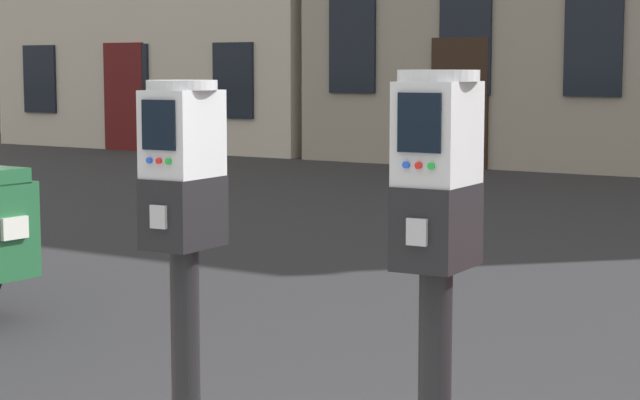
# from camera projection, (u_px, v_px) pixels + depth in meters

# --- Properties ---
(parking_meter_near_kerb) EXTENTS (0.23, 0.26, 1.45)m
(parking_meter_near_kerb) POSITION_uv_depth(u_px,v_px,m) (184.00, 227.00, 3.50)
(parking_meter_near_kerb) COLOR black
(parking_meter_near_kerb) RESTS_ON sidewalk_slab
(parking_meter_twin_adjacent) EXTENTS (0.23, 0.26, 1.48)m
(parking_meter_twin_adjacent) POSITION_uv_depth(u_px,v_px,m) (436.00, 244.00, 3.03)
(parking_meter_twin_adjacent) COLOR black
(parking_meter_twin_adjacent) RESTS_ON sidewalk_slab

